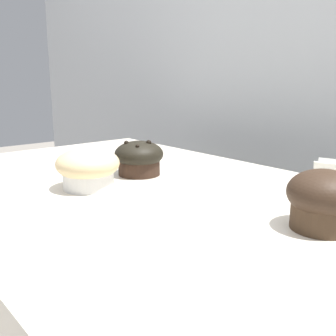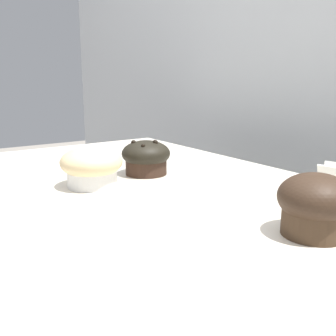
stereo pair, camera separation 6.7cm
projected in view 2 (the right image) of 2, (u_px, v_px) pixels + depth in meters
name	position (u px, v px, depth m)	size (l,w,h in m)	color
wall_back	(333.00, 158.00, 1.06)	(3.20, 0.10, 1.80)	#B2B7BC
muffin_front_center	(315.00, 204.00, 0.49)	(0.10, 0.10, 0.08)	#412E1F
muffin_back_left	(92.00, 166.00, 0.72)	(0.11, 0.11, 0.07)	white
muffin_back_right	(146.00, 157.00, 0.81)	(0.10, 0.10, 0.07)	#312017
price_card	(336.00, 182.00, 0.63)	(0.06, 0.05, 0.06)	white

